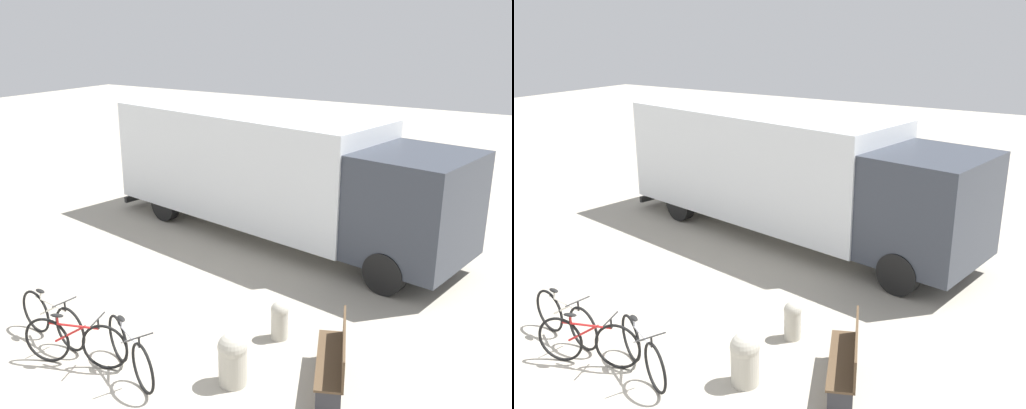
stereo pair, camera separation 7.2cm
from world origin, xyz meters
TOP-DOWN VIEW (x-y plane):
  - ground_plane at (0.00, 0.00)m, footprint 60.00×60.00m
  - delivery_truck at (-0.40, 6.60)m, footprint 9.59×3.96m
  - park_bench at (3.51, 1.63)m, footprint 0.97×1.60m
  - bicycle_near at (-1.01, 0.33)m, footprint 1.73×0.44m
  - bicycle_middle at (-0.12, 0.03)m, footprint 1.64×0.66m
  - bicycle_far at (0.77, 0.28)m, footprint 1.59×0.76m
  - bollard_near_bench at (2.20, 0.91)m, footprint 0.44×0.44m
  - bollard_far_bench at (2.16, 2.38)m, footprint 0.30×0.30m

SIDE VIEW (x-z plane):
  - ground_plane at x=0.00m, z-range 0.00..0.00m
  - bollard_far_bench at x=2.16m, z-range 0.03..0.70m
  - bicycle_near at x=-1.01m, z-range -0.03..0.83m
  - bicycle_middle at x=-0.12m, z-range -0.03..0.83m
  - bicycle_far at x=0.77m, z-range -0.03..0.83m
  - bollard_near_bench at x=2.20m, z-range 0.03..0.86m
  - park_bench at x=3.51m, z-range 0.03..0.95m
  - delivery_truck at x=-0.40m, z-range 0.16..3.17m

